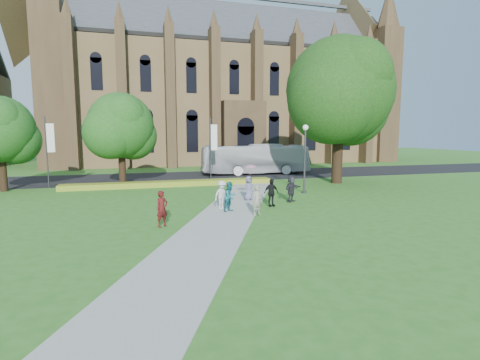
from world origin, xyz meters
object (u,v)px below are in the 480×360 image
object	(u,v)px
streetlamp	(305,150)
pedestrian_0	(162,209)
tour_coach	(256,159)
large_tree	(339,91)

from	to	relation	value
streetlamp	pedestrian_0	bearing A→B (deg)	-146.20
streetlamp	tour_coach	bearing A→B (deg)	87.12
large_tree	tour_coach	world-z (taller)	large_tree
streetlamp	large_tree	world-z (taller)	large_tree
tour_coach	pedestrian_0	world-z (taller)	tour_coach
tour_coach	pedestrian_0	xyz separation A→B (m)	(-12.09, -21.33, -0.78)
tour_coach	pedestrian_0	size ratio (longest dim) A/B	6.83
streetlamp	large_tree	xyz separation A→B (m)	(5.50, 4.50, 5.07)
streetlamp	large_tree	distance (m)	8.73
large_tree	pedestrian_0	bearing A→B (deg)	-144.33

